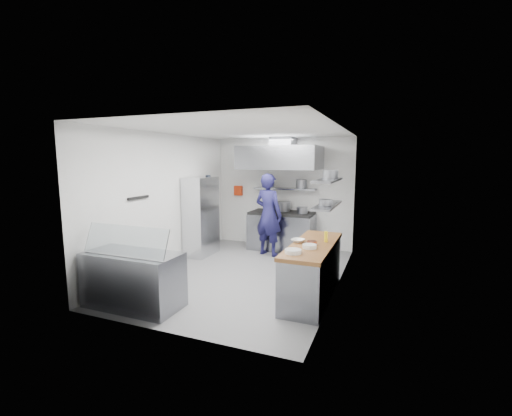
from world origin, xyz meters
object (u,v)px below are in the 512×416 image
at_px(chef, 268,215).
at_px(wire_rack, 201,216).
at_px(gas_range, 282,232).
at_px(display_case, 133,280).

distance_m(chef, wire_rack, 1.59).
relative_size(gas_range, display_case, 1.07).
bearing_deg(wire_rack, display_case, -79.77).
distance_m(wire_rack, display_case, 3.03).
bearing_deg(chef, display_case, 90.22).
bearing_deg(display_case, wire_rack, 100.23).
distance_m(gas_range, wire_rack, 2.06).
height_order(wire_rack, display_case, wire_rack).
height_order(chef, wire_rack, chef).
xyz_separation_m(chef, wire_rack, (-1.49, -0.55, -0.05)).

